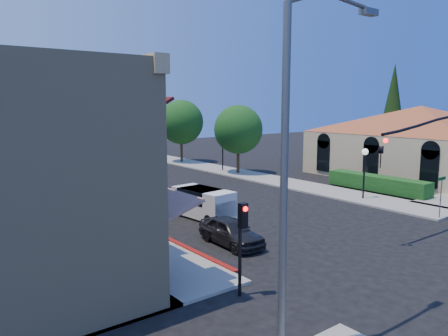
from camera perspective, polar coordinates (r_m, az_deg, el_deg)
ground at (r=20.77m, az=22.47°, el=-10.83°), size 120.00×120.00×0.00m
sidewalk_left at (r=38.09m, az=-24.23°, el=-2.23°), size 3.50×50.00×0.12m
sidewalk_right at (r=45.31m, az=-2.23°, el=0.12°), size 3.50×50.00×0.12m
curb_red_strip at (r=21.41m, az=-6.95°, el=-9.66°), size 0.25×10.00×0.06m
mission_building at (r=44.59m, az=24.14°, el=4.02°), size 30.12×30.12×6.40m
hedge at (r=34.98m, az=19.33°, el=-2.95°), size 1.40×8.00×1.10m
conifer_far at (r=52.94m, az=21.20°, el=7.61°), size 3.20×3.20×11.00m
street_tree_a at (r=40.96m, az=1.87°, el=5.05°), size 4.56×4.56×6.48m
street_tree_b at (r=49.06m, az=-5.62°, el=5.99°), size 4.94×4.94×7.02m
signal_mast_arm at (r=25.70m, az=26.65°, el=1.88°), size 8.01×0.39×6.00m
secondary_signal at (r=14.95m, az=2.33°, el=-8.33°), size 0.28×0.42×3.32m
cobra_streetlight at (r=11.13m, az=9.17°, el=1.29°), size 3.60×0.25×9.31m
street_name_sign at (r=27.80m, az=26.50°, el=-2.66°), size 0.80×0.06×2.50m
lamppost_left_near at (r=19.98m, az=-11.04°, el=-2.95°), size 0.44×0.44×3.57m
lamppost_left_far at (r=32.96m, az=-22.04°, el=1.05°), size 0.44×0.44×3.57m
lamppost_right_near at (r=31.37m, az=17.90°, el=0.92°), size 0.44×0.44×3.57m
lamppost_right_far at (r=42.45m, az=-0.17°, el=3.20°), size 0.44×0.44×3.57m
white_van at (r=25.36m, az=-2.64°, el=-4.39°), size 2.05×4.03×1.72m
parked_car_a at (r=20.78m, az=0.92°, el=-8.27°), size 1.69×3.89×1.30m
parked_car_b at (r=29.35m, az=-14.69°, el=-3.51°), size 1.61×4.21×1.37m
parked_car_c at (r=32.10m, az=-16.91°, el=-2.72°), size 2.27×4.39×1.22m
parked_car_d at (r=38.82m, az=-20.69°, el=-0.99°), size 2.23×4.57×1.25m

